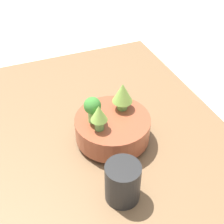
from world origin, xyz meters
The scene contains 7 objects.
ground_plane centered at (0.00, 0.00, 0.00)m, with size 6.00×6.00×0.00m, color beige.
table centered at (0.00, 0.00, 0.02)m, with size 1.04×0.75×0.05m.
bowl centered at (0.00, -0.03, 0.09)m, with size 0.21×0.21×0.08m.
romanesco_piece_near centered at (0.03, -0.07, 0.18)m, with size 0.06×0.06×0.08m.
romanesco_piece_far centered at (-0.02, 0.02, 0.17)m, with size 0.04×0.04×0.08m.
broccoli_floret_back centered at (0.01, 0.02, 0.17)m, with size 0.05×0.05×0.08m.
cup centered at (-0.19, 0.02, 0.10)m, with size 0.08×0.08×0.10m.
Camera 1 is at (-0.59, 0.21, 0.68)m, focal length 50.00 mm.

